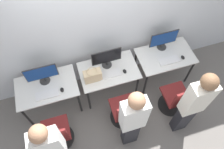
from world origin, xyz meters
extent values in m
plane|color=slate|center=(0.00, 0.00, 0.00)|extent=(20.00, 20.00, 0.00)
cube|color=silver|center=(0.00, 0.77, 1.40)|extent=(12.00, 0.05, 2.80)
cube|color=silver|center=(-1.10, 0.32, 0.72)|extent=(1.03, 0.65, 0.02)
cylinder|color=black|center=(-1.57, 0.05, 0.35)|extent=(0.04, 0.04, 0.71)
cylinder|color=black|center=(-0.64, 0.05, 0.35)|extent=(0.04, 0.04, 0.71)
cylinder|color=black|center=(-1.57, 0.60, 0.35)|extent=(0.04, 0.04, 0.71)
cylinder|color=black|center=(-0.64, 0.60, 0.35)|extent=(0.04, 0.04, 0.71)
cylinder|color=#2D2D2D|center=(-1.10, 0.44, 0.74)|extent=(0.18, 0.18, 0.01)
cylinder|color=#2D2D2D|center=(-1.10, 0.44, 0.79)|extent=(0.04, 0.04, 0.08)
cube|color=#2D2D2D|center=(-1.10, 0.45, 0.97)|extent=(0.53, 0.01, 0.31)
cube|color=navy|center=(-1.10, 0.44, 0.97)|extent=(0.50, 0.01, 0.29)
cube|color=silver|center=(-1.10, 0.16, 0.74)|extent=(0.38, 0.16, 0.02)
ellipsoid|color=black|center=(-0.86, 0.17, 0.75)|extent=(0.06, 0.09, 0.03)
cylinder|color=black|center=(-1.12, -0.36, 0.01)|extent=(0.48, 0.48, 0.03)
cylinder|color=black|center=(-1.12, -0.36, 0.23)|extent=(0.04, 0.04, 0.39)
cube|color=maroon|center=(-1.12, -0.36, 0.45)|extent=(0.44, 0.44, 0.05)
cube|color=maroon|center=(-1.12, -0.56, 0.69)|extent=(0.40, 0.04, 0.44)
cube|color=white|center=(-1.13, -0.78, 1.13)|extent=(0.36, 0.20, 0.68)
sphere|color=#9E7051|center=(-1.13, -0.78, 1.58)|extent=(0.22, 0.22, 0.22)
cube|color=silver|center=(0.00, 0.32, 0.72)|extent=(1.03, 0.65, 0.02)
cylinder|color=black|center=(-0.47, 0.05, 0.35)|extent=(0.04, 0.04, 0.71)
cylinder|color=black|center=(0.47, 0.05, 0.35)|extent=(0.04, 0.04, 0.71)
cylinder|color=black|center=(-0.47, 0.60, 0.35)|extent=(0.04, 0.04, 0.71)
cylinder|color=black|center=(0.47, 0.60, 0.35)|extent=(0.04, 0.04, 0.71)
cylinder|color=#2D2D2D|center=(0.00, 0.44, 0.74)|extent=(0.18, 0.18, 0.01)
cylinder|color=#2D2D2D|center=(0.00, 0.44, 0.79)|extent=(0.04, 0.04, 0.08)
cube|color=#2D2D2D|center=(0.00, 0.45, 0.97)|extent=(0.53, 0.01, 0.31)
cube|color=black|center=(0.00, 0.44, 0.97)|extent=(0.50, 0.01, 0.29)
cube|color=silver|center=(0.00, 0.23, 0.74)|extent=(0.38, 0.16, 0.02)
ellipsoid|color=black|center=(0.26, 0.21, 0.75)|extent=(0.06, 0.09, 0.03)
cylinder|color=black|center=(0.08, -0.31, 0.01)|extent=(0.48, 0.48, 0.03)
cylinder|color=black|center=(0.08, -0.31, 0.23)|extent=(0.04, 0.04, 0.39)
cube|color=maroon|center=(0.08, -0.31, 0.45)|extent=(0.44, 0.44, 0.05)
cube|color=maroon|center=(0.08, -0.51, 0.69)|extent=(0.40, 0.04, 0.44)
cube|color=#232328|center=(0.04, -0.73, 0.39)|extent=(0.25, 0.16, 0.79)
cube|color=white|center=(0.04, -0.73, 1.13)|extent=(0.36, 0.20, 0.68)
sphere|color=#9E7051|center=(0.04, -0.73, 1.58)|extent=(0.22, 0.22, 0.22)
cube|color=silver|center=(1.10, 0.32, 0.72)|extent=(1.03, 0.65, 0.02)
cylinder|color=black|center=(0.64, 0.05, 0.35)|extent=(0.04, 0.04, 0.71)
cylinder|color=black|center=(1.57, 0.05, 0.35)|extent=(0.04, 0.04, 0.71)
cylinder|color=black|center=(0.64, 0.60, 0.35)|extent=(0.04, 0.04, 0.71)
cylinder|color=black|center=(1.57, 0.60, 0.35)|extent=(0.04, 0.04, 0.71)
cylinder|color=#2D2D2D|center=(1.10, 0.52, 0.74)|extent=(0.18, 0.18, 0.01)
cylinder|color=#2D2D2D|center=(1.10, 0.52, 0.79)|extent=(0.04, 0.04, 0.08)
cube|color=#2D2D2D|center=(1.10, 0.53, 0.97)|extent=(0.53, 0.01, 0.31)
cube|color=navy|center=(1.10, 0.52, 0.97)|extent=(0.50, 0.01, 0.29)
cube|color=silver|center=(1.10, 0.19, 0.74)|extent=(0.38, 0.16, 0.02)
ellipsoid|color=black|center=(1.37, 0.18, 0.75)|extent=(0.06, 0.09, 0.03)
cylinder|color=black|center=(1.04, -0.36, 0.01)|extent=(0.48, 0.48, 0.03)
cylinder|color=black|center=(1.04, -0.36, 0.23)|extent=(0.04, 0.04, 0.39)
cube|color=maroon|center=(1.04, -0.36, 0.45)|extent=(0.44, 0.44, 0.05)
cube|color=maroon|center=(1.04, -0.56, 0.69)|extent=(0.40, 0.04, 0.44)
cube|color=#232328|center=(0.98, -0.78, 0.40)|extent=(0.25, 0.16, 0.81)
cube|color=silver|center=(0.98, -0.78, 1.16)|extent=(0.36, 0.20, 0.70)
sphere|color=brown|center=(0.98, -0.78, 1.62)|extent=(0.23, 0.23, 0.23)
cube|color=tan|center=(-0.31, 0.23, 0.84)|extent=(0.30, 0.14, 0.22)
torus|color=tan|center=(-0.31, 0.23, 0.97)|extent=(0.18, 0.18, 0.01)
camera|label=1|loc=(-0.58, -1.71, 3.95)|focal=35.00mm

